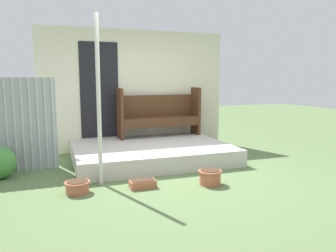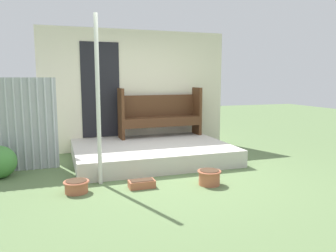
% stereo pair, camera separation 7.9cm
% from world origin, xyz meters
% --- Properties ---
extents(ground_plane, '(24.00, 24.00, 0.00)m').
position_xyz_m(ground_plane, '(0.00, 0.00, 0.00)').
color(ground_plane, '#5B7547').
extents(porch_slab, '(2.90, 2.19, 0.30)m').
position_xyz_m(porch_slab, '(-0.02, 1.10, 0.15)').
color(porch_slab, beige).
rests_on(porch_slab, ground_plane).
extents(house_wall, '(4.10, 0.08, 2.60)m').
position_xyz_m(house_wall, '(-0.06, 2.22, 1.30)').
color(house_wall, beige).
rests_on(house_wall, ground_plane).
extents(support_post, '(0.06, 0.06, 2.47)m').
position_xyz_m(support_post, '(-1.14, -0.07, 1.23)').
color(support_post, silver).
rests_on(support_post, ground_plane).
extents(bench, '(1.82, 0.47, 1.06)m').
position_xyz_m(bench, '(0.42, 1.93, 0.82)').
color(bench, '#4C2D19').
rests_on(bench, porch_slab).
extents(flower_pot_left, '(0.35, 0.35, 0.17)m').
position_xyz_m(flower_pot_left, '(-1.50, -0.35, 0.10)').
color(flower_pot_left, '#B26042').
rests_on(flower_pot_left, ground_plane).
extents(flower_pot_middle, '(0.35, 0.35, 0.22)m').
position_xyz_m(flower_pot_middle, '(0.38, -0.63, 0.12)').
color(flower_pot_middle, '#B26042').
rests_on(flower_pot_middle, ground_plane).
extents(planter_box_rect, '(0.37, 0.19, 0.12)m').
position_xyz_m(planter_box_rect, '(-0.60, -0.44, 0.06)').
color(planter_box_rect, '#B26042').
rests_on(planter_box_rect, ground_plane).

